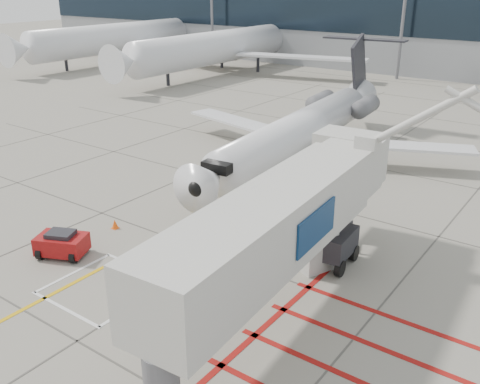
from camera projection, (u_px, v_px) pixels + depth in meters
The scene contains 10 objects.
ground_plane at pixel (155, 292), 22.17m from camera, with size 260.00×260.00×0.00m, color gray.
regional_jet at pixel (287, 116), 34.33m from camera, with size 22.91×28.88×7.57m, color silver, non-canonical shape.
jet_bridge at pixel (270, 241), 18.78m from camera, with size 8.33×17.59×7.04m, color beige, non-canonical shape.
pushback_tug at pixel (62, 243), 24.81m from camera, with size 2.22×1.39×1.30m, color maroon, non-canonical shape.
baggage_cart at pixel (332, 233), 25.93m from camera, with size 1.88×1.19×1.19m, color #535357, non-canonical shape.
ground_power_unit at pixel (305, 239), 24.20m from camera, with size 2.73×1.59×2.16m, color beige, non-canonical shape.
cone_nose at pixel (115, 224), 27.65m from camera, with size 0.35×0.35×0.49m, color #F9530D.
cone_side at pixel (287, 246), 25.42m from camera, with size 0.35×0.35×0.49m, color #DF4A0B.
bg_aircraft_a at pixel (132, 17), 81.08m from camera, with size 38.23×42.48×12.74m, color silver, non-canonical shape.
bg_aircraft_b at pixel (230, 24), 70.95m from camera, with size 37.40×41.56×12.47m, color silver, non-canonical shape.
Camera 1 is at (13.97, -13.34, 12.15)m, focal length 40.00 mm.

